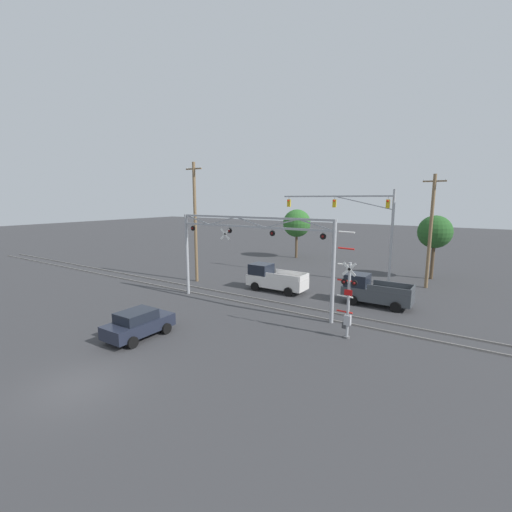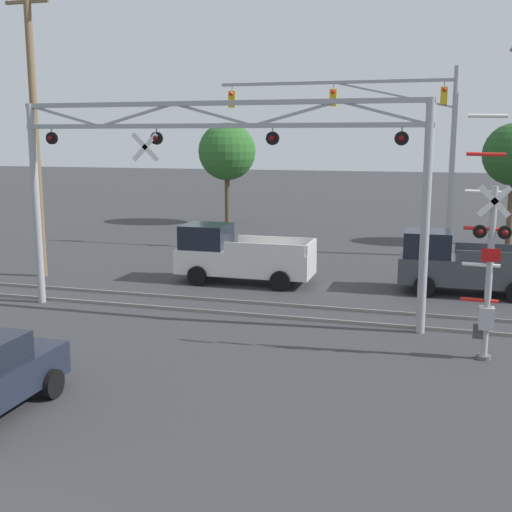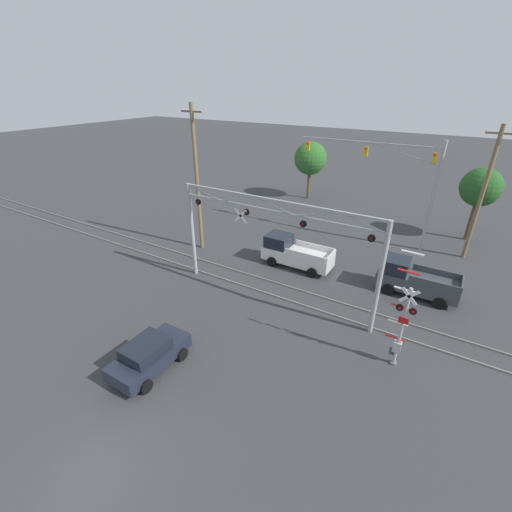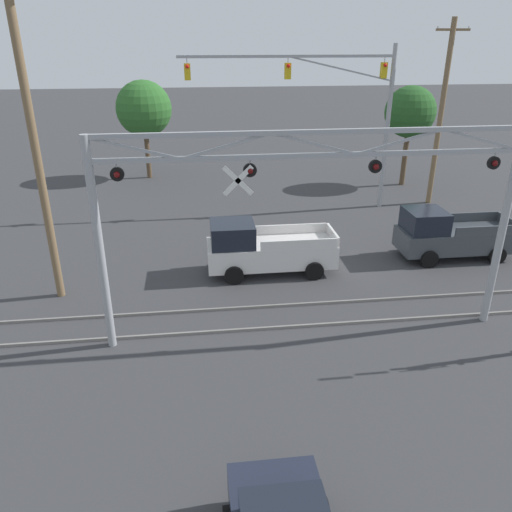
% 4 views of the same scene
% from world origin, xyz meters
% --- Properties ---
extents(ground_plane, '(200.00, 200.00, 0.00)m').
position_xyz_m(ground_plane, '(0.00, 0.00, 0.00)').
color(ground_plane, '#38383A').
extents(rail_track_near, '(80.00, 0.08, 0.10)m').
position_xyz_m(rail_track_near, '(0.00, 13.11, 0.05)').
color(rail_track_near, gray).
rests_on(rail_track_near, ground_plane).
extents(rail_track_far, '(80.00, 0.08, 0.10)m').
position_xyz_m(rail_track_far, '(0.00, 14.55, 0.05)').
color(rail_track_far, gray).
rests_on(rail_track_far, ground_plane).
extents(crossing_gantry, '(12.50, 0.28, 6.47)m').
position_xyz_m(crossing_gantry, '(-0.01, 12.83, 4.49)').
color(crossing_gantry, '#9EA0A5').
rests_on(crossing_gantry, ground_plane).
extents(crossing_signal_mast, '(1.15, 0.35, 5.97)m').
position_xyz_m(crossing_signal_mast, '(7.68, 11.00, 2.19)').
color(crossing_signal_mast, '#9EA0A5').
rests_on(crossing_signal_mast, ground_plane).
extents(traffic_signal_span, '(11.02, 0.39, 8.52)m').
position_xyz_m(traffic_signal_span, '(4.43, 25.24, 5.84)').
color(traffic_signal_span, '#9EA0A5').
rests_on(traffic_signal_span, ground_plane).
extents(pickup_truck_lead, '(5.10, 2.08, 2.17)m').
position_xyz_m(pickup_truck_lead, '(-0.75, 17.48, 1.01)').
color(pickup_truck_lead, silver).
rests_on(pickup_truck_lead, ground_plane).
extents(pickup_truck_following, '(4.82, 2.08, 2.17)m').
position_xyz_m(pickup_truck_following, '(7.33, 18.02, 1.01)').
color(pickup_truck_following, '#3D4247').
rests_on(pickup_truck_following, ground_plane).
extents(sedan_waiting, '(2.02, 3.84, 1.56)m').
position_xyz_m(sedan_waiting, '(-2.09, 4.75, 0.80)').
color(sedan_waiting, '#1E2333').
rests_on(sedan_waiting, ground_plane).
extents(utility_pole_left, '(1.80, 0.28, 10.93)m').
position_xyz_m(utility_pole_left, '(-8.48, 16.40, 5.62)').
color(utility_pole_left, brown).
rests_on(utility_pole_left, ground_plane).
extents(utility_pole_right, '(1.80, 0.28, 9.73)m').
position_xyz_m(utility_pole_right, '(9.98, 25.54, 5.01)').
color(utility_pole_right, brown).
rests_on(utility_pole_right, ground_plane).
extents(background_tree_beyond_span, '(3.58, 3.58, 6.34)m').
position_xyz_m(background_tree_beyond_span, '(-6.44, 33.24, 4.53)').
color(background_tree_beyond_span, brown).
rests_on(background_tree_beyond_span, ground_plane).
extents(background_tree_far_left_verge, '(3.11, 3.11, 6.14)m').
position_xyz_m(background_tree_far_left_verge, '(9.95, 29.46, 4.55)').
color(background_tree_far_left_verge, brown).
rests_on(background_tree_far_left_verge, ground_plane).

